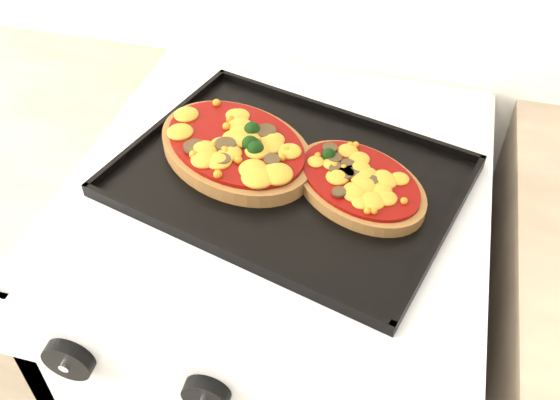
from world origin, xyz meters
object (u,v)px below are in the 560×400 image
(stove, at_px, (280,348))
(baking_tray, at_px, (289,175))
(pizza_right, at_px, (360,182))
(pizza_left, at_px, (236,146))

(stove, bearing_deg, baking_tray, -42.28)
(baking_tray, xyz_separation_m, pizza_right, (0.10, -0.00, 0.01))
(baking_tray, bearing_deg, stove, 152.88)
(stove, relative_size, baking_tray, 1.97)
(pizza_left, bearing_deg, stove, -7.09)
(pizza_left, height_order, pizza_right, pizza_left)
(stove, height_order, pizza_right, pizza_right)
(pizza_left, xyz_separation_m, pizza_right, (0.19, -0.03, -0.00))
(baking_tray, distance_m, pizza_right, 0.10)
(stove, relative_size, pizza_right, 4.43)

